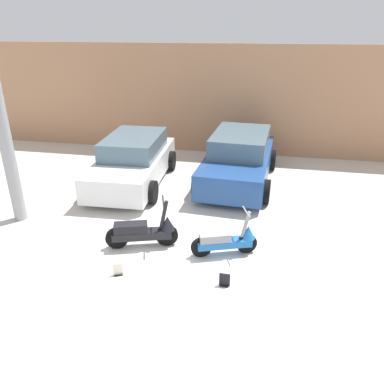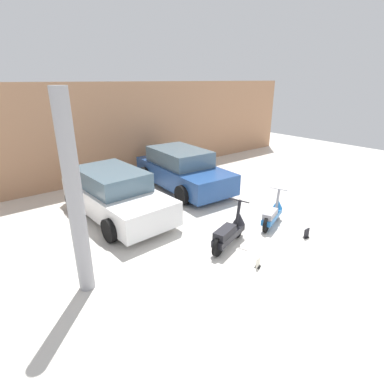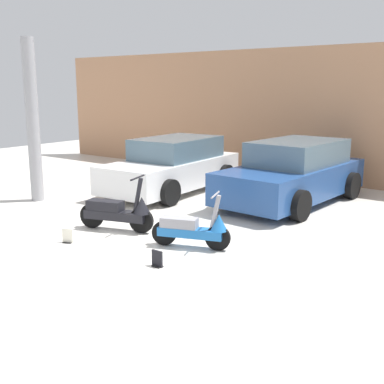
{
  "view_description": "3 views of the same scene",
  "coord_description": "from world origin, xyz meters",
  "px_view_note": "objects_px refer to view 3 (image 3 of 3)",
  "views": [
    {
      "loc": [
        1.63,
        -5.68,
        4.39
      ],
      "look_at": [
        0.07,
        2.35,
        0.73
      ],
      "focal_mm": 35.0,
      "sensor_mm": 36.0,
      "label": 1
    },
    {
      "loc": [
        -5.57,
        -3.61,
        3.92
      ],
      "look_at": [
        -0.33,
        2.89,
        0.76
      ],
      "focal_mm": 28.0,
      "sensor_mm": 36.0,
      "label": 2
    },
    {
      "loc": [
        5.74,
        -5.39,
        2.71
      ],
      "look_at": [
        0.05,
        2.3,
        0.62
      ],
      "focal_mm": 45.0,
      "sensor_mm": 36.0,
      "label": 3
    }
  ],
  "objects_px": {
    "support_column_side": "(33,121)",
    "car_rear_left": "(173,166)",
    "scooter_front_left": "(119,211)",
    "scooter_front_right": "(194,229)",
    "placard_near_left_scooter": "(68,237)",
    "car_rear_center": "(293,173)",
    "placard_near_right_scooter": "(157,260)"
  },
  "relations": [
    {
      "from": "scooter_front_right",
      "to": "placard_near_left_scooter",
      "type": "xyz_separation_m",
      "value": [
        -1.97,
        -1.11,
        -0.23
      ]
    },
    {
      "from": "car_rear_center",
      "to": "support_column_side",
      "type": "bearing_deg",
      "value": -51.43
    },
    {
      "from": "scooter_front_left",
      "to": "support_column_side",
      "type": "xyz_separation_m",
      "value": [
        -3.42,
        0.63,
        1.53
      ]
    },
    {
      "from": "car_rear_center",
      "to": "placard_near_right_scooter",
      "type": "distance_m",
      "value": 5.22
    },
    {
      "from": "car_rear_left",
      "to": "support_column_side",
      "type": "bearing_deg",
      "value": -37.88
    },
    {
      "from": "placard_near_left_scooter",
      "to": "support_column_side",
      "type": "height_order",
      "value": "support_column_side"
    },
    {
      "from": "car_rear_left",
      "to": "car_rear_center",
      "type": "bearing_deg",
      "value": 101.05
    },
    {
      "from": "support_column_side",
      "to": "car_rear_center",
      "type": "bearing_deg",
      "value": 34.85
    },
    {
      "from": "scooter_front_left",
      "to": "car_rear_left",
      "type": "height_order",
      "value": "car_rear_left"
    },
    {
      "from": "placard_near_left_scooter",
      "to": "support_column_side",
      "type": "xyz_separation_m",
      "value": [
        -3.21,
        1.71,
        1.8
      ]
    },
    {
      "from": "car_rear_left",
      "to": "placard_near_right_scooter",
      "type": "relative_size",
      "value": 16.21
    },
    {
      "from": "scooter_front_right",
      "to": "car_rear_center",
      "type": "distance_m",
      "value": 4.15
    },
    {
      "from": "car_rear_left",
      "to": "support_column_side",
      "type": "height_order",
      "value": "support_column_side"
    },
    {
      "from": "scooter_front_right",
      "to": "support_column_side",
      "type": "relative_size",
      "value": 0.35
    },
    {
      "from": "car_rear_center",
      "to": "placard_near_right_scooter",
      "type": "bearing_deg",
      "value": 5.58
    },
    {
      "from": "car_rear_center",
      "to": "car_rear_left",
      "type": "bearing_deg",
      "value": -72.79
    },
    {
      "from": "scooter_front_left",
      "to": "scooter_front_right",
      "type": "height_order",
      "value": "scooter_front_left"
    },
    {
      "from": "scooter_front_left",
      "to": "placard_near_right_scooter",
      "type": "bearing_deg",
      "value": -46.36
    },
    {
      "from": "support_column_side",
      "to": "car_rear_left",
      "type": "bearing_deg",
      "value": 54.56
    },
    {
      "from": "car_rear_center",
      "to": "placard_near_left_scooter",
      "type": "height_order",
      "value": "car_rear_center"
    },
    {
      "from": "car_rear_center",
      "to": "support_column_side",
      "type": "xyz_separation_m",
      "value": [
        -5.07,
        -3.53,
        1.21
      ]
    },
    {
      "from": "car_rear_center",
      "to": "placard_near_left_scooter",
      "type": "bearing_deg",
      "value": -15.9
    },
    {
      "from": "car_rear_left",
      "to": "placard_near_left_scooter",
      "type": "relative_size",
      "value": 16.21
    },
    {
      "from": "scooter_front_right",
      "to": "placard_near_right_scooter",
      "type": "xyz_separation_m",
      "value": [
        0.07,
        -1.05,
        -0.23
      ]
    },
    {
      "from": "scooter_front_right",
      "to": "support_column_side",
      "type": "xyz_separation_m",
      "value": [
        -5.18,
        0.6,
        1.57
      ]
    },
    {
      "from": "scooter_front_left",
      "to": "scooter_front_right",
      "type": "distance_m",
      "value": 1.76
    },
    {
      "from": "placard_near_left_scooter",
      "to": "placard_near_right_scooter",
      "type": "height_order",
      "value": "same"
    },
    {
      "from": "scooter_front_left",
      "to": "placard_near_left_scooter",
      "type": "xyz_separation_m",
      "value": [
        -0.21,
        -1.08,
        -0.27
      ]
    },
    {
      "from": "car_rear_center",
      "to": "support_column_side",
      "type": "height_order",
      "value": "support_column_side"
    },
    {
      "from": "support_column_side",
      "to": "placard_near_right_scooter",
      "type": "bearing_deg",
      "value": -17.45
    },
    {
      "from": "car_rear_center",
      "to": "placard_near_right_scooter",
      "type": "height_order",
      "value": "car_rear_center"
    },
    {
      "from": "car_rear_center",
      "to": "scooter_front_left",
      "type": "bearing_deg",
      "value": -18.0
    }
  ]
}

